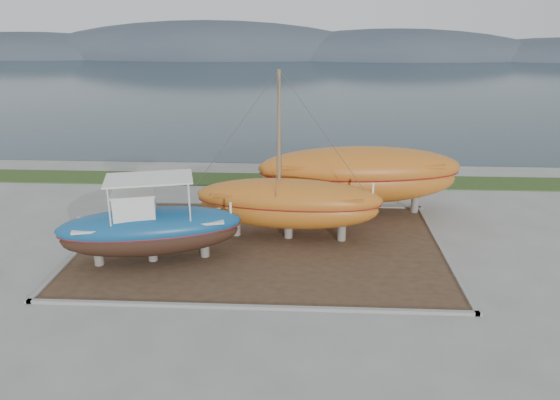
# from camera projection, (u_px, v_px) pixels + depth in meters

# --- Properties ---
(ground) EXTENTS (140.00, 140.00, 0.00)m
(ground) POSITION_uv_depth(u_px,v_px,m) (254.00, 284.00, 24.06)
(ground) COLOR gray
(ground) RESTS_ON ground
(dirt_patch) EXTENTS (18.00, 12.00, 0.06)m
(dirt_patch) POSITION_uv_depth(u_px,v_px,m) (262.00, 247.00, 27.82)
(dirt_patch) COLOR #422D1E
(dirt_patch) RESTS_ON ground
(curb_frame) EXTENTS (18.60, 12.60, 0.15)m
(curb_frame) POSITION_uv_depth(u_px,v_px,m) (261.00, 246.00, 27.80)
(curb_frame) COLOR gray
(curb_frame) RESTS_ON ground
(grass_strip) EXTENTS (44.00, 3.00, 0.08)m
(grass_strip) POSITION_uv_depth(u_px,v_px,m) (275.00, 180.00, 38.66)
(grass_strip) COLOR #284219
(grass_strip) RESTS_ON ground
(sea) EXTENTS (260.00, 100.00, 0.04)m
(sea) POSITION_uv_depth(u_px,v_px,m) (295.00, 83.00, 90.05)
(sea) COLOR #1D303A
(sea) RESTS_ON ground
(mountain_ridge) EXTENTS (200.00, 36.00, 20.00)m
(mountain_ridge) POSITION_uv_depth(u_px,v_px,m) (301.00, 56.00, 141.90)
(mountain_ridge) COLOR #333D49
(mountain_ridge) RESTS_ON ground
(blue_caique) EXTENTS (9.00, 4.70, 4.14)m
(blue_caique) POSITION_uv_depth(u_px,v_px,m) (150.00, 220.00, 25.56)
(blue_caique) COLOR #155186
(blue_caique) RESTS_ON dirt_patch
(white_dinghy) EXTENTS (3.83, 1.58, 1.13)m
(white_dinghy) POSITION_uv_depth(u_px,v_px,m) (148.00, 218.00, 30.05)
(white_dinghy) COLOR white
(white_dinghy) RESTS_ON dirt_patch
(orange_sailboat) EXTENTS (9.87, 3.55, 8.70)m
(orange_sailboat) POSITION_uv_depth(u_px,v_px,m) (289.00, 158.00, 27.45)
(orange_sailboat) COLOR #B7611C
(orange_sailboat) RESTS_ON dirt_patch
(orange_bare_hull) EXTENTS (12.03, 4.50, 3.86)m
(orange_bare_hull) POSITION_uv_depth(u_px,v_px,m) (359.00, 181.00, 31.80)
(orange_bare_hull) COLOR #B7611C
(orange_bare_hull) RESTS_ON dirt_patch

